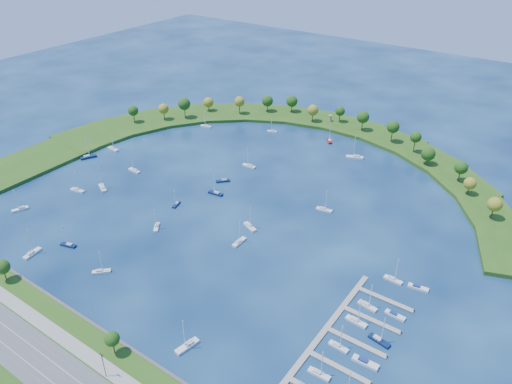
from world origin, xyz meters
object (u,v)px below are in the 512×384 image
Objects in this scene: moored_boat_9 at (134,170)px; docked_boat_8 at (367,305)px; harbor_tower at (330,118)px; moored_boat_7 at (32,253)px; docked_boat_7 at (379,340)px; docked_boat_11 at (418,287)px; moored_boat_4 at (250,226)px; moored_boat_5 at (272,131)px; moored_boat_6 at (223,180)px; moored_boat_21 at (239,241)px; docked_boat_10 at (393,279)px; docked_boat_4 at (338,346)px; moored_boat_19 at (187,345)px; moored_boat_11 at (77,190)px; docked_boat_6 at (356,321)px; moored_boat_12 at (206,126)px; moored_boat_20 at (88,157)px; moored_boat_0 at (68,244)px; docked_boat_2 at (319,373)px; moored_boat_1 at (330,140)px; moored_boat_8 at (355,157)px; moored_boat_2 at (101,271)px; docked_boat_9 at (395,315)px; docked_boat_5 at (365,362)px; moored_boat_15 at (157,226)px; moored_boat_18 at (324,209)px; dock_system at (336,349)px; moored_boat_3 at (249,165)px; moored_boat_13 at (176,204)px; moored_boat_14 at (20,208)px; moored_boat_10 at (216,193)px; moored_boat_16 at (102,187)px; moored_boat_17 at (113,148)px.

moored_boat_9 is 156.89m from docked_boat_8.
moored_boat_7 is at bearing -100.51° from harbor_tower.
docked_boat_7 reaches higher than docked_boat_11.
moored_boat_5 is (-53.30, 99.94, -0.07)m from moored_boat_4.
moored_boat_21 reaches higher than moored_boat_6.
docked_boat_4 is at bearing -90.14° from docked_boat_10.
moored_boat_11 is at bearing -99.92° from moored_boat_19.
docked_boat_11 is at bearing 10.34° from docked_boat_10.
moored_boat_11 is 163.30m from docked_boat_6.
moored_boat_12 is 82.13m from moored_boat_20.
docked_boat_2 is at bearing 165.57° from moored_boat_0.
docked_boat_2 is at bearing 162.00° from moored_boat_9.
moored_boat_20 is at bearing -59.94° from moored_boat_0.
moored_boat_1 is 1.26× the size of moored_boat_5.
moored_boat_4 is 1.08× the size of docked_boat_8.
moored_boat_21 is 77.44m from docked_boat_2.
docked_boat_2 is (58.42, -151.41, -0.12)m from moored_boat_8.
moored_boat_2 is 130.12m from docked_boat_11.
docked_boat_6 is (99.53, 35.15, 0.03)m from moored_boat_2.
moored_boat_9 is 169.82m from docked_boat_7.
docked_boat_5 is at bearing -86.72° from docked_boat_9.
moored_boat_18 is (57.96, 59.21, 0.03)m from moored_boat_15.
dock_system is (95.52, -177.35, -3.90)m from harbor_tower.
docked_boat_4 is at bearing 133.91° from moored_boat_12.
moored_boat_3 is 124.09m from docked_boat_8.
moored_boat_13 is 1.18× the size of docked_boat_9.
moored_boat_19 reaches higher than docked_boat_7.
moored_boat_20 is at bearing 175.05° from docked_boat_6.
moored_boat_21 is (31.20, -147.44, -3.34)m from harbor_tower.
moored_boat_14 reaches higher than moored_boat_12.
moored_boat_19 is at bearing 117.15° from moored_boat_10.
moored_boat_3 is at bearing -95.73° from harbor_tower.
docked_boat_9 is at bearing 73.93° from docked_boat_2.
docked_boat_10 reaches higher than docked_boat_11.
moored_boat_16 is 164.70m from docked_boat_9.
moored_boat_0 is 0.94× the size of moored_boat_14.
dock_system is 6.10× the size of moored_boat_19.
moored_boat_19 is (15.26, -167.44, -0.05)m from moored_boat_8.
moored_boat_3 is 147.43m from docked_boat_5.
moored_boat_11 reaches higher than moored_boat_15.
dock_system is 156.31m from moored_boat_16.
moored_boat_12 is 182.71m from docked_boat_10.
moored_boat_19 reaches higher than moored_boat_12.
moored_boat_10 is at bearing 143.76° from docked_boat_2.
docked_boat_2 reaches higher than docked_boat_5.
moored_boat_0 is at bearing -53.42° from moored_boat_11.
moored_boat_8 is (37.33, -38.82, -3.25)m from harbor_tower.
moored_boat_7 is at bearing 62.32° from moored_boat_10.
moored_boat_9 is at bearing -16.15° from moored_boat_17.
dock_system is at bearing 111.13° from moored_boat_5.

